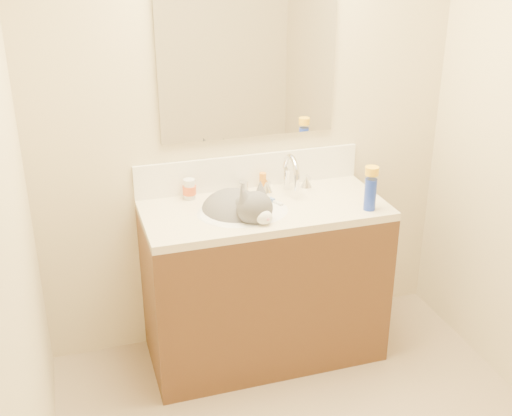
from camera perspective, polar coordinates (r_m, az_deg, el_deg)
room_shell at (r=2.08m, az=9.26°, el=5.64°), size 2.24×2.54×2.52m
vanity_cabinet at (r=3.36m, az=0.73°, el=-6.90°), size 1.20×0.55×0.82m
counter_slab at (r=3.16m, az=0.77°, el=-0.18°), size 1.20×0.55×0.04m
basin at (r=3.12m, az=-1.16°, el=-1.50°), size 0.45×0.36×0.14m
faucet at (r=3.29m, az=3.02°, el=2.81°), size 0.28×0.20×0.21m
cat at (r=3.12m, az=-1.59°, el=-0.48°), size 0.46×0.50×0.34m
backsplash at (r=3.35m, az=-0.62°, el=3.29°), size 1.20×0.02×0.18m
mirror at (r=3.19m, az=-0.67°, el=13.26°), size 0.90×0.02×0.80m
pill_bottle at (r=3.24m, az=-5.94°, el=1.68°), size 0.07×0.07×0.10m
pill_label at (r=3.24m, az=-5.94°, el=1.60°), size 0.08×0.08×0.04m
silver_jar at (r=3.32m, az=-1.12°, el=1.92°), size 0.06×0.06×0.06m
amber_bottle at (r=3.34m, az=0.60°, el=2.41°), size 0.05×0.05×0.09m
toothbrush at (r=3.21m, az=1.41°, el=0.68°), size 0.08×0.14×0.01m
toothbrush_head at (r=3.20m, az=1.41°, el=0.74°), size 0.03×0.04×0.02m
spray_can at (r=3.13m, az=10.11°, el=1.20°), size 0.07×0.07×0.16m
spray_cap at (r=3.09m, az=10.27°, el=3.27°), size 0.07×0.07×0.04m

